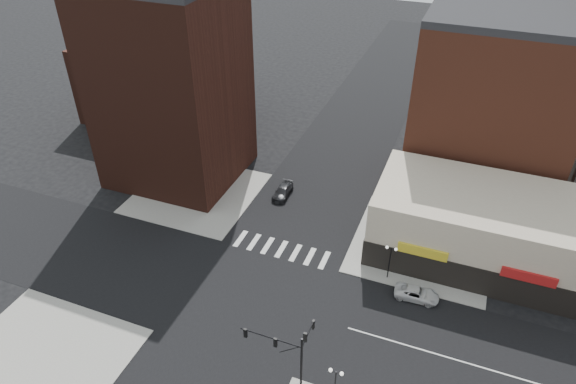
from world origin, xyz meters
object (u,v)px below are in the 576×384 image
(traffic_signal, at_px, (292,349))
(dark_sedan_north, at_px, (283,191))
(street_lamp_ne, at_px, (391,254))
(white_suv, at_px, (417,294))
(street_lamp_se_a, at_px, (336,378))

(traffic_signal, xyz_separation_m, dark_sedan_north, (-11.09, 25.89, -4.32))
(street_lamp_ne, height_order, dark_sedan_north, street_lamp_ne)
(street_lamp_ne, bearing_deg, traffic_signal, -106.75)
(white_suv, bearing_deg, street_lamp_se_a, 160.55)
(street_lamp_se_a, height_order, white_suv, street_lamp_se_a)
(street_lamp_ne, height_order, white_suv, street_lamp_ne)
(traffic_signal, distance_m, street_lamp_ne, 16.62)
(traffic_signal, bearing_deg, dark_sedan_north, 113.18)
(traffic_signal, distance_m, white_suv, 16.78)
(street_lamp_ne, distance_m, dark_sedan_north, 18.96)
(traffic_signal, bearing_deg, street_lamp_se_a, -2.57)
(street_lamp_ne, bearing_deg, dark_sedan_north, 147.60)
(street_lamp_se_a, xyz_separation_m, white_suv, (4.33, 14.21, -2.67))
(dark_sedan_north, bearing_deg, traffic_signal, -68.01)
(traffic_signal, relative_size, white_suv, 1.75)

